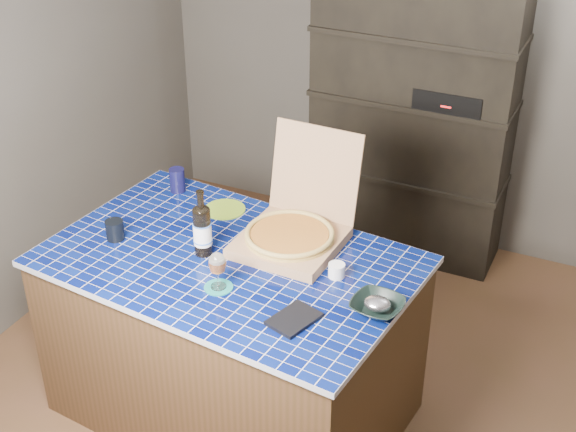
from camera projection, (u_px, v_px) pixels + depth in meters
The scene contains 14 objects.
room at pixel (311, 174), 3.52m from camera, with size 3.50×3.50×3.50m.
shelving_unit at pixel (413, 120), 4.89m from camera, with size 1.20×0.41×1.80m.
kitchen_island at pixel (232, 337), 3.81m from camera, with size 1.73×1.20×0.90m.
pizza_box at pixel (292, 231), 3.65m from camera, with size 0.46×0.55×0.48m.
mead_bottle at pixel (202, 229), 3.55m from camera, with size 0.09×0.09×0.32m.
teal_trivet at pixel (219, 287), 3.39m from camera, with size 0.12×0.12×0.01m, color #16766D.
wine_glass at pixel (217, 264), 3.33m from camera, with size 0.08×0.08×0.17m.
tumbler at pixel (115, 230), 3.70m from camera, with size 0.08×0.08×0.09m, color black.
dvd_case at pixel (294, 319), 3.19m from camera, with size 0.14×0.20×0.02m, color black.
bowl at pixel (377, 306), 3.23m from camera, with size 0.21×0.21×0.05m, color black.
foil_contents at pixel (377, 304), 3.23m from camera, with size 0.11×0.09×0.05m, color #A8A7B2.
white_jar at pixel (337, 270), 3.45m from camera, with size 0.07×0.07×0.06m, color white.
navy_cup at pixel (177, 180), 4.09m from camera, with size 0.08×0.08×0.12m, color black.
green_trivet at pixel (225, 209), 3.95m from camera, with size 0.20×0.20×0.01m, color #7CA423.
Camera 1 is at (1.24, -2.87, 2.88)m, focal length 50.00 mm.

